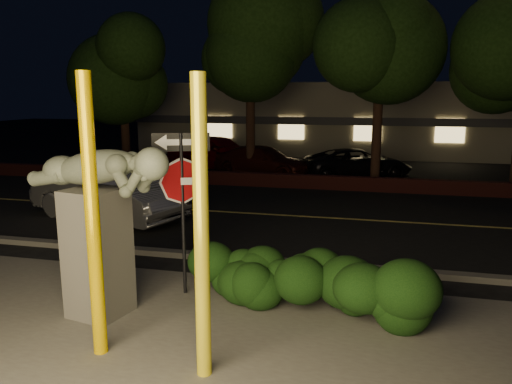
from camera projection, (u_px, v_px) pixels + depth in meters
ground at (298, 195)px, 16.98m from camera, size 90.00×90.00×0.00m
patio at (164, 357)px, 6.50m from camera, size 14.00×6.00×0.02m
road at (281, 215)px, 14.12m from camera, size 80.00×8.00×0.01m
lane_marking at (281, 215)px, 14.12m from camera, size 80.00×0.12×0.00m
curb at (243, 259)px, 10.20m from camera, size 80.00×0.25×0.12m
brick_wall at (304, 182)px, 18.17m from camera, size 40.00×0.35×0.50m
parking_lot at (322, 167)px, 23.65m from camera, size 40.00×12.00×0.01m
building at (337, 117)px, 30.87m from camera, size 22.00×10.20×4.00m
tree_far_a at (121, 46)px, 20.69m from camera, size 4.60×4.60×7.43m
tree_far_b at (250, 24)px, 19.45m from camera, size 5.20×5.20×8.41m
tree_far_c at (382, 30)px, 17.97m from camera, size 4.80×4.80×7.84m
yellow_pole_left at (93, 220)px, 6.27m from camera, size 0.18×0.18×3.66m
yellow_pole_right at (201, 232)px, 5.76m from camera, size 0.18×0.18×3.62m
signpost at (182, 182)px, 8.21m from camera, size 0.88×0.37×2.76m
sculpture at (98, 212)px, 7.46m from camera, size 2.50×1.12×2.67m
hedge_center at (243, 272)px, 8.15m from camera, size 2.15×1.39×1.03m
hedge_right at (281, 271)px, 7.99m from camera, size 1.90×1.18×1.17m
hedge_far_right at (381, 290)px, 7.30m from camera, size 1.68×1.11×1.13m
silver_sedan at (107, 191)px, 13.61m from camera, size 4.96×3.07×1.54m
parked_car_red at (216, 152)px, 22.51m from camera, size 5.07×3.21×1.61m
parked_car_darkred at (263, 161)px, 20.84m from camera, size 4.59×2.85×1.24m
parked_car_dark at (358, 163)px, 20.36m from camera, size 4.78×3.47×1.21m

